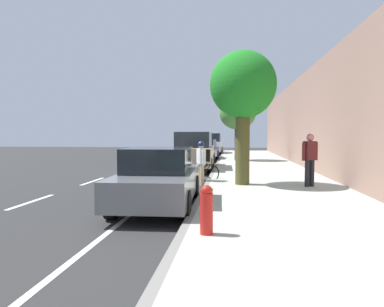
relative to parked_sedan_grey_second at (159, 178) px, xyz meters
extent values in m
plane|color=#2D2D2D|center=(-0.67, 7.68, -0.75)|extent=(67.64, 67.64, 0.00)
cube|color=#ABB0A5|center=(3.32, 7.68, -0.67)|extent=(4.49, 42.28, 0.17)
cube|color=gray|center=(1.00, 7.68, -0.67)|extent=(0.16, 42.28, 0.17)
cube|color=white|center=(-3.64, 0.24, -0.75)|extent=(0.14, 2.20, 0.01)
cube|color=white|center=(-3.64, 4.44, -0.75)|extent=(0.14, 2.20, 0.01)
cube|color=white|center=(-3.64, 8.64, -0.75)|extent=(0.14, 2.20, 0.01)
cube|color=white|center=(-3.64, 12.84, -0.75)|extent=(0.14, 2.20, 0.01)
cube|color=white|center=(-3.64, 17.04, -0.75)|extent=(0.14, 2.20, 0.01)
cube|color=white|center=(-3.64, 21.24, -0.75)|extent=(0.14, 2.20, 0.01)
cube|color=white|center=(-3.64, 25.44, -0.75)|extent=(0.14, 2.20, 0.01)
cube|color=white|center=(-0.47, 7.68, -0.75)|extent=(0.12, 42.28, 0.01)
cube|color=#927061|center=(5.82, 7.68, 1.80)|extent=(0.50, 42.28, 5.10)
cube|color=slate|center=(0.00, 0.00, -0.15)|extent=(1.91, 4.46, 0.64)
cube|color=black|center=(0.00, 0.00, 0.47)|extent=(1.62, 2.15, 0.60)
cylinder|color=black|center=(0.76, 1.39, -0.42)|extent=(0.24, 0.67, 0.66)
cylinder|color=black|center=(-0.86, 1.33, -0.42)|extent=(0.24, 0.67, 0.66)
cylinder|color=black|center=(0.86, -1.33, -0.42)|extent=(0.24, 0.67, 0.66)
cylinder|color=black|center=(-0.76, -1.39, -0.42)|extent=(0.24, 0.67, 0.66)
cube|color=tan|center=(-0.09, 9.02, 0.03)|extent=(2.00, 4.74, 0.90)
cube|color=black|center=(-0.09, 9.02, 0.86)|extent=(1.74, 3.14, 0.76)
cylinder|color=black|center=(0.75, 10.50, -0.37)|extent=(0.24, 0.76, 0.76)
cylinder|color=black|center=(-0.99, 10.46, -0.37)|extent=(0.24, 0.76, 0.76)
cylinder|color=black|center=(0.82, 7.58, -0.37)|extent=(0.24, 0.76, 0.76)
cylinder|color=black|center=(-0.93, 7.55, -0.37)|extent=(0.24, 0.76, 0.76)
cube|color=navy|center=(-0.16, 16.03, -0.15)|extent=(2.04, 4.51, 0.64)
cube|color=black|center=(-0.16, 16.03, 0.47)|extent=(1.68, 2.20, 0.60)
cylinder|color=black|center=(0.74, 17.34, -0.42)|extent=(0.26, 0.67, 0.66)
cylinder|color=black|center=(-0.88, 17.45, -0.42)|extent=(0.26, 0.67, 0.66)
cylinder|color=black|center=(0.56, 14.62, -0.42)|extent=(0.26, 0.67, 0.66)
cylinder|color=black|center=(-1.06, 14.72, -0.42)|extent=(0.26, 0.67, 0.66)
cube|color=white|center=(-0.07, 23.81, 0.03)|extent=(1.95, 4.72, 0.90)
cube|color=black|center=(-0.07, 23.81, 0.86)|extent=(1.70, 3.12, 0.76)
cylinder|color=black|center=(0.82, 25.26, -0.37)|extent=(0.23, 0.76, 0.76)
cylinder|color=black|center=(-0.93, 25.28, -0.37)|extent=(0.23, 0.76, 0.76)
cylinder|color=black|center=(0.79, 22.35, -0.37)|extent=(0.23, 0.76, 0.76)
cylinder|color=black|center=(-0.96, 22.37, -0.37)|extent=(0.23, 0.76, 0.76)
torus|color=black|center=(0.04, 4.19, -0.39)|extent=(0.70, 0.28, 0.73)
torus|color=black|center=(1.02, 4.53, -0.39)|extent=(0.70, 0.28, 0.73)
cylinder|color=black|center=(0.41, 4.32, -0.30)|extent=(0.62, 0.25, 0.54)
cylinder|color=black|center=(0.75, 4.44, -0.31)|extent=(0.14, 0.08, 0.50)
cylinder|color=black|center=(0.46, 4.33, -0.05)|extent=(0.70, 0.28, 0.05)
cylinder|color=black|center=(0.86, 4.48, -0.47)|extent=(0.35, 0.15, 0.20)
cylinder|color=black|center=(0.91, 4.49, -0.22)|extent=(0.26, 0.12, 0.35)
cylinder|color=black|center=(0.08, 4.20, -0.22)|extent=(0.12, 0.07, 0.35)
cube|color=black|center=(0.80, 4.45, -0.02)|extent=(0.26, 0.17, 0.05)
cylinder|color=black|center=(0.11, 4.21, 0.02)|extent=(0.18, 0.44, 0.03)
cylinder|color=#C6B284|center=(0.69, 4.00, -0.36)|extent=(0.15, 0.15, 0.79)
cylinder|color=#C6B284|center=(0.77, 3.82, -0.36)|extent=(0.15, 0.15, 0.79)
cube|color=white|center=(0.73, 3.91, 0.32)|extent=(0.37, 0.44, 0.56)
cylinder|color=white|center=(0.62, 4.14, 0.29)|extent=(0.10, 0.10, 0.53)
cylinder|color=white|center=(0.84, 3.67, 0.29)|extent=(0.10, 0.10, 0.53)
sphere|color=gray|center=(0.73, 3.91, 0.71)|extent=(0.22, 0.22, 0.22)
sphere|color=navy|center=(0.73, 3.91, 0.75)|extent=(0.25, 0.25, 0.25)
cube|color=black|center=(0.91, 3.99, 0.34)|extent=(0.29, 0.35, 0.44)
cylinder|color=#4C4923|center=(2.20, 3.18, 0.79)|extent=(0.48, 0.48, 2.76)
ellipsoid|color=#1E7C21|center=(2.20, 3.18, 2.78)|extent=(2.23, 2.23, 2.27)
cylinder|color=#4F372D|center=(2.20, 14.40, 0.64)|extent=(0.38, 0.38, 2.45)
ellipsoid|color=#437834|center=(2.20, 14.40, 2.53)|extent=(2.39, 2.39, 2.14)
cylinder|color=black|center=(4.45, 2.98, -0.15)|extent=(0.15, 0.15, 0.87)
cylinder|color=black|center=(4.28, 2.88, -0.15)|extent=(0.15, 0.15, 0.87)
cube|color=#591E1E|center=(4.37, 2.93, 0.59)|extent=(0.44, 0.39, 0.61)
cylinder|color=#591E1E|center=(4.59, 3.06, 0.56)|extent=(0.10, 0.10, 0.58)
cylinder|color=#591E1E|center=(4.14, 2.80, 0.56)|extent=(0.10, 0.10, 0.58)
sphere|color=#D86E7B|center=(4.37, 2.93, 1.02)|extent=(0.24, 0.24, 0.24)
cylinder|color=red|center=(1.43, -2.85, -0.24)|extent=(0.22, 0.22, 0.70)
sphere|color=red|center=(1.43, -2.85, 0.15)|extent=(0.20, 0.20, 0.20)
camera|label=1|loc=(1.85, -8.59, 1.10)|focal=32.20mm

